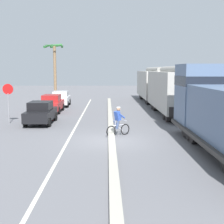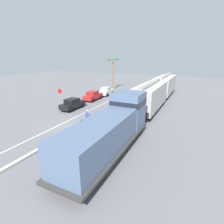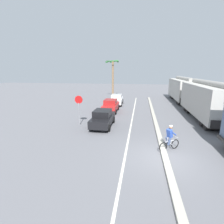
{
  "view_description": "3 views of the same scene",
  "coord_description": "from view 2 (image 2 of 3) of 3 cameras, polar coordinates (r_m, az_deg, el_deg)",
  "views": [
    {
      "loc": [
        -0.23,
        -16.89,
        3.88
      ],
      "look_at": [
        0.05,
        1.7,
        1.35
      ],
      "focal_mm": 50.0,
      "sensor_mm": 36.0,
      "label": 1
    },
    {
      "loc": [
        11.22,
        -14.42,
        7.5
      ],
      "look_at": [
        3.55,
        1.22,
        1.94
      ],
      "focal_mm": 28.0,
      "sensor_mm": 36.0,
      "label": 2
    },
    {
      "loc": [
        -1.6,
        -10.05,
        5.17
      ],
      "look_at": [
        -4.45,
        7.33,
        0.99
      ],
      "focal_mm": 28.0,
      "sensor_mm": 36.0,
      "label": 3
    }
  ],
  "objects": [
    {
      "name": "parked_car_red",
      "position": [
        31.51,
        -6.24,
        5.33
      ],
      "size": [
        1.85,
        4.21,
        1.62
      ],
      "color": "red",
      "rests_on": "ground"
    },
    {
      "name": "locomotive",
      "position": [
        14.54,
        0.21,
        -5.41
      ],
      "size": [
        3.1,
        11.61,
        4.2
      ],
      "color": "slate",
      "rests_on": "ground"
    },
    {
      "name": "hopper_car_lead",
      "position": [
        25.47,
        12.3,
        4.98
      ],
      "size": [
        2.9,
        10.6,
        4.18
      ],
      "color": "#B0AEA6",
      "rests_on": "ground"
    },
    {
      "name": "ground_plane",
      "position": [
        19.75,
        -10.9,
        -4.97
      ],
      "size": [
        120.0,
        120.0,
        0.0
      ],
      "primitive_type": "plane",
      "color": "slate"
    },
    {
      "name": "cyclist",
      "position": [
        20.12,
        -8.17,
        -1.91
      ],
      "size": [
        1.42,
        1.05,
        1.71
      ],
      "color": "black",
      "rests_on": "ground"
    },
    {
      "name": "hopper_car_middle",
      "position": [
        36.67,
        16.84,
        8.43
      ],
      "size": [
        2.9,
        10.6,
        4.18
      ],
      "color": "#B3B0A9",
      "rests_on": "ground"
    },
    {
      "name": "palm_tree_near",
      "position": [
        41.66,
        0.34,
        14.49
      ],
      "size": [
        2.53,
        2.7,
        7.22
      ],
      "color": "#846647",
      "rests_on": "ground"
    },
    {
      "name": "parked_car_white",
      "position": [
        35.59,
        -1.88,
        6.85
      ],
      "size": [
        1.95,
        4.26,
        1.62
      ],
      "color": "silver",
      "rests_on": "ground"
    },
    {
      "name": "stop_sign",
      "position": [
        27.78,
        -16.6,
        5.57
      ],
      "size": [
        0.76,
        0.08,
        2.88
      ],
      "color": "gray",
      "rests_on": "ground"
    },
    {
      "name": "lane_stripe",
      "position": [
        25.67,
        -7.24,
        0.56
      ],
      "size": [
        0.14,
        36.0,
        0.01
      ],
      "primitive_type": "cube",
      "color": "silver",
      "rests_on": "ground"
    },
    {
      "name": "parked_car_black",
      "position": [
        26.5,
        -12.75,
        2.63
      ],
      "size": [
        1.84,
        4.2,
        1.62
      ],
      "color": "black",
      "rests_on": "ground"
    },
    {
      "name": "median_curb",
      "position": [
        24.46,
        -2.53,
        0.0
      ],
      "size": [
        0.36,
        36.0,
        0.16
      ],
      "primitive_type": "cube",
      "color": "#B2AD9E",
      "rests_on": "ground"
    }
  ]
}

